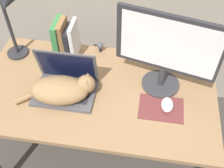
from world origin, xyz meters
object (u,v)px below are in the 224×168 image
object	(u,v)px
laptop	(66,85)
cat	(62,89)
external_monitor	(167,50)
desk_lamp	(8,14)
computer_mouse	(167,105)
book_row	(65,40)
webcam	(100,46)

from	to	relation	value
laptop	cat	world-z (taller)	laptop
external_monitor	desk_lamp	distance (m)	0.86
computer_mouse	cat	bearing A→B (deg)	-177.77
book_row	webcam	xyz separation A→B (m)	(0.20, 0.06, -0.07)
book_row	desk_lamp	bearing A→B (deg)	-164.95
book_row	laptop	bearing A→B (deg)	-75.83
laptop	desk_lamp	world-z (taller)	desk_lamp
external_monitor	cat	bearing A→B (deg)	-160.97
laptop	computer_mouse	xyz separation A→B (m)	(0.55, -0.03, -0.03)
laptop	webcam	bearing A→B (deg)	70.75
desk_lamp	webcam	world-z (taller)	desk_lamp
desk_lamp	book_row	bearing A→B (deg)	15.05
external_monitor	computer_mouse	world-z (taller)	external_monitor
book_row	desk_lamp	world-z (taller)	desk_lamp
cat	computer_mouse	world-z (taller)	cat
desk_lamp	computer_mouse	bearing A→B (deg)	-15.58
external_monitor	desk_lamp	bearing A→B (deg)	173.69
cat	desk_lamp	bearing A→B (deg)	141.72
computer_mouse	external_monitor	bearing A→B (deg)	104.55
cat	webcam	size ratio (longest dim) A/B	6.29
laptop	book_row	bearing A→B (deg)	104.17
laptop	desk_lamp	distance (m)	0.48
external_monitor	book_row	xyz separation A→B (m)	(-0.58, 0.17, -0.14)
external_monitor	webcam	distance (m)	0.49
cat	laptop	bearing A→B (deg)	88.81
desk_lamp	webcam	size ratio (longest dim) A/B	6.99
computer_mouse	book_row	size ratio (longest dim) A/B	0.41
laptop	book_row	world-z (taller)	laptop
cat	webcam	xyz separation A→B (m)	(0.12, 0.40, -0.02)
laptop	desk_lamp	bearing A→B (deg)	147.49
cat	book_row	bearing A→B (deg)	101.95
laptop	book_row	distance (m)	0.31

